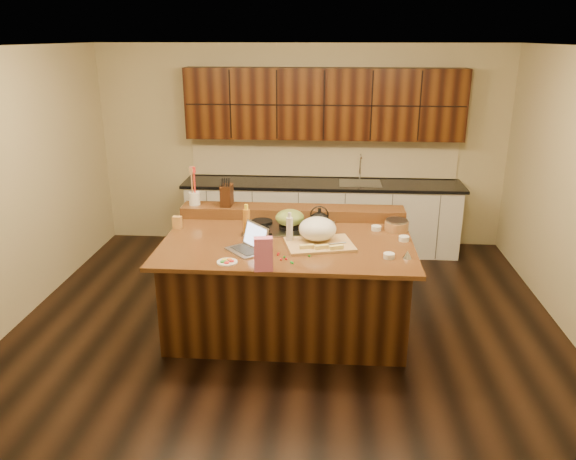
{
  "coord_description": "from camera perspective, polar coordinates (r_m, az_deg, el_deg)",
  "views": [
    {
      "loc": [
        0.38,
        -5.08,
        2.79
      ],
      "look_at": [
        0.0,
        0.05,
        1.0
      ],
      "focal_mm": 35.0,
      "sensor_mm": 36.0,
      "label": 1
    }
  ],
  "objects": [
    {
      "name": "gumdrop_3",
      "position": [
        4.87,
        0.32,
        -3.28
      ],
      "size": [
        0.02,
        0.02,
        0.02
      ],
      "primitive_type": "ellipsoid",
      "color": "#198C26",
      "rests_on": "island"
    },
    {
      "name": "kitchen_timer",
      "position": [
        5.08,
        12.02,
        -2.44
      ],
      "size": [
        0.1,
        0.1,
        0.07
      ],
      "primitive_type": "cone",
      "rotation": [
        0.0,
        0.0,
        0.38
      ],
      "color": "silver",
      "rests_on": "island"
    },
    {
      "name": "gumdrop_8",
      "position": [
        4.99,
        -3.09,
        -2.75
      ],
      "size": [
        0.02,
        0.02,
        0.02
      ],
      "primitive_type": "ellipsoid",
      "color": "red",
      "rests_on": "island"
    },
    {
      "name": "gumdrop_7",
      "position": [
        4.85,
        0.47,
        -3.38
      ],
      "size": [
        0.02,
        0.02,
        0.02
      ],
      "primitive_type": "ellipsoid",
      "color": "#198C26",
      "rests_on": "island"
    },
    {
      "name": "ramekin_a",
      "position": [
        5.05,
        10.22,
        -2.59
      ],
      "size": [
        0.12,
        0.12,
        0.04
      ],
      "primitive_type": "cylinder",
      "rotation": [
        0.0,
        0.0,
        0.25
      ],
      "color": "white",
      "rests_on": "island"
    },
    {
      "name": "strainer_bowl",
      "position": [
        5.78,
        10.97,
        0.42
      ],
      "size": [
        0.31,
        0.31,
        0.09
      ],
      "primitive_type": "cylinder",
      "rotation": [
        0.0,
        0.0,
        -0.38
      ],
      "color": "#996B3F",
      "rests_on": "island"
    },
    {
      "name": "knife_block",
      "position": [
        6.11,
        -6.24,
        3.53
      ],
      "size": [
        0.12,
        0.19,
        0.23
      ],
      "primitive_type": "cube",
      "rotation": [
        0.0,
        0.0,
        -0.03
      ],
      "color": "black",
      "rests_on": "back_ledge"
    },
    {
      "name": "green_bowl",
      "position": [
        5.67,
        0.19,
        1.26
      ],
      "size": [
        0.37,
        0.37,
        0.16
      ],
      "primitive_type": "ellipsoid",
      "rotation": [
        0.0,
        0.0,
        0.35
      ],
      "color": "olive",
      "rests_on": "cooktop"
    },
    {
      "name": "gumdrop_5",
      "position": [
        4.98,
        -0.38,
        -2.75
      ],
      "size": [
        0.02,
        0.02,
        0.02
      ],
      "primitive_type": "ellipsoid",
      "color": "#198C26",
      "rests_on": "island"
    },
    {
      "name": "candy_plate",
      "position": [
        4.91,
        -6.2,
        -3.26
      ],
      "size": [
        0.22,
        0.22,
        0.01
      ],
      "primitive_type": "cylinder",
      "rotation": [
        0.0,
        0.0,
        -0.26
      ],
      "color": "white",
      "rests_on": "island"
    },
    {
      "name": "wooden_tray",
      "position": [
        5.3,
        3.06,
        -0.24
      ],
      "size": [
        0.7,
        0.58,
        0.25
      ],
      "rotation": [
        0.0,
        0.0,
        0.24
      ],
      "color": "tan",
      "rests_on": "island"
    },
    {
      "name": "package_box",
      "position": [
        5.84,
        -11.18,
        0.77
      ],
      "size": [
        0.09,
        0.07,
        0.12
      ],
      "primitive_type": "cube",
      "rotation": [
        0.0,
        0.0,
        -0.07
      ],
      "color": "#C38C45",
      "rests_on": "island"
    },
    {
      "name": "ramekin_b",
      "position": [
        5.5,
        11.69,
        -0.85
      ],
      "size": [
        0.11,
        0.11,
        0.04
      ],
      "primitive_type": "cylinder",
      "rotation": [
        0.0,
        0.0,
        0.16
      ],
      "color": "white",
      "rests_on": "island"
    },
    {
      "name": "cooktop",
      "position": [
        5.71,
        0.19,
        0.21
      ],
      "size": [
        0.92,
        0.52,
        0.05
      ],
      "color": "gray",
      "rests_on": "island"
    },
    {
      "name": "back_counter",
      "position": [
        7.53,
        3.53,
        5.26
      ],
      "size": [
        3.7,
        0.66,
        2.4
      ],
      "color": "silver",
      "rests_on": "ground"
    },
    {
      "name": "ramekin_c",
      "position": [
        5.75,
        8.95,
        0.2
      ],
      "size": [
        0.13,
        0.13,
        0.04
      ],
      "primitive_type": "cylinder",
      "rotation": [
        0.0,
        0.0,
        0.33
      ],
      "color": "white",
      "rests_on": "island"
    },
    {
      "name": "gumdrop_6",
      "position": [
        4.94,
        -0.18,
        -2.96
      ],
      "size": [
        0.02,
        0.02,
        0.02
      ],
      "primitive_type": "ellipsoid",
      "color": "red",
      "rests_on": "island"
    },
    {
      "name": "gumdrop_9",
      "position": [
        5.01,
        2.18,
        -2.64
      ],
      "size": [
        0.02,
        0.02,
        0.02
      ],
      "primitive_type": "ellipsoid",
      "color": "#198C26",
      "rests_on": "island"
    },
    {
      "name": "back_ledge",
      "position": [
        6.07,
        0.46,
        1.83
      ],
      "size": [
        2.4,
        0.3,
        0.12
      ],
      "primitive_type": "cube",
      "color": "black",
      "rests_on": "island"
    },
    {
      "name": "utensil_crock",
      "position": [
        6.19,
        -9.48,
        3.18
      ],
      "size": [
        0.13,
        0.13,
        0.14
      ],
      "primitive_type": "cylinder",
      "rotation": [
        0.0,
        0.0,
        -0.09
      ],
      "color": "white",
      "rests_on": "back_ledge"
    },
    {
      "name": "laptop",
      "position": [
        5.15,
        -3.9,
        -1.41
      ],
      "size": [
        0.43,
        0.44,
        0.24
      ],
      "rotation": [
        0.0,
        0.0,
        -0.85
      ],
      "color": "#B7B7BC",
      "rests_on": "island"
    },
    {
      "name": "vinegar_bottle",
      "position": [
        5.3,
        0.16,
        -0.03
      ],
      "size": [
        0.08,
        0.08,
        0.25
      ],
      "primitive_type": "cylinder",
      "rotation": [
        0.0,
        0.0,
        0.2
      ],
      "color": "silver",
      "rests_on": "island"
    },
    {
      "name": "island",
      "position": [
        5.6,
        -0.04,
        -5.35
      ],
      "size": [
        2.4,
        1.6,
        0.92
      ],
      "color": "black",
      "rests_on": "ground"
    },
    {
      "name": "room",
      "position": [
        5.3,
        -0.04,
        3.4
      ],
      "size": [
        5.52,
        5.02,
        2.72
      ],
      "color": "black",
      "rests_on": "ground"
    },
    {
      "name": "oil_bottle",
      "position": [
        5.5,
        -4.23,
        0.75
      ],
      "size": [
        0.08,
        0.08,
        0.27
      ],
      "primitive_type": "cylinder",
      "rotation": [
        0.0,
        0.0,
        0.21
      ],
      "color": "#BC7321",
      "rests_on": "island"
    },
    {
      "name": "gumdrop_1",
      "position": [
        4.91,
        -3.26,
        -3.14
      ],
      "size": [
        0.02,
        0.02,
        0.02
      ],
      "primitive_type": "ellipsoid",
      "color": "#198C26",
      "rests_on": "island"
    },
    {
      "name": "pink_bag",
      "position": [
        4.68,
        -2.52,
        -2.45
      ],
      "size": [
        0.17,
        0.11,
        0.29
      ],
      "primitive_type": "cube",
      "rotation": [
        0.0,
        0.0,
        0.16
      ],
      "color": "pink",
      "rests_on": "island"
    },
    {
      "name": "gumdrop_2",
      "position": [
        4.93,
        -0.73,
        -3.0
      ],
      "size": [
        0.02,
        0.02,
        0.02
      ],
      "primitive_type": "ellipsoid",
      "color": "red",
      "rests_on": "island"
    },
    {
      "name": "kettle",
      "position": [
        5.53,
        3.19,
        0.9
      ],
      "size": [
        0.24,
        0.24,
        0.19
      ],
      "primitive_type": "ellipsoid",
      "rotation": [
        0.0,
        0.0,
        0.2
      ],
      "color": "black",
      "rests_on": "cooktop"
    },
    {
      "name": "gumdrop_4",
      "position": [
        5.06,
        -0.98,
        -2.38
      ],
      "size": [
        0.02,
        0.02,
        0.02
      ],
      "primitive_type": "ellipsoid",
      "color": "red",
      "rests_on": "island"
    },
    {
      "name": "gumdrop_0",
      "position": [
        5.03,
        -1.03,
        -2.52
      ],
      "size": [
        0.02,
        0.02,
        0.02
      ],
      "primitive_type": "ellipsoid",
      "color": "red",
      "rests_on": "island"
    }
  ]
}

